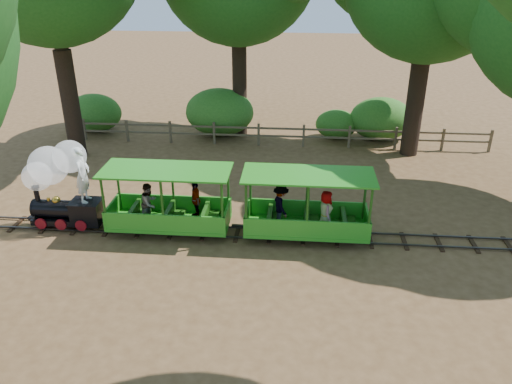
# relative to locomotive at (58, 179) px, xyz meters

# --- Properties ---
(ground) EXTENTS (90.00, 90.00, 0.00)m
(ground) POSITION_rel_locomotive_xyz_m (6.41, -0.07, -1.62)
(ground) COLOR brown
(ground) RESTS_ON ground
(track) EXTENTS (22.00, 1.00, 0.10)m
(track) POSITION_rel_locomotive_xyz_m (6.41, -0.07, -1.56)
(track) COLOR #3F3D3A
(track) RESTS_ON ground
(locomotive) EXTENTS (2.49, 1.17, 2.86)m
(locomotive) POSITION_rel_locomotive_xyz_m (0.00, 0.00, 0.00)
(locomotive) COLOR black
(locomotive) RESTS_ON ground
(carriage_front) EXTENTS (3.78, 1.55, 1.97)m
(carriage_front) POSITION_rel_locomotive_xyz_m (3.34, -0.07, -0.80)
(carriage_front) COLOR green
(carriage_front) RESTS_ON track
(carriage_rear) EXTENTS (3.78, 1.55, 1.97)m
(carriage_rear) POSITION_rel_locomotive_xyz_m (7.41, -0.08, -0.79)
(carriage_rear) COLOR green
(carriage_rear) RESTS_ON track
(fence) EXTENTS (18.10, 0.10, 1.00)m
(fence) POSITION_rel_locomotive_xyz_m (6.41, 7.93, -1.04)
(fence) COLOR brown
(fence) RESTS_ON ground
(shrub_west) EXTENTS (2.62, 2.02, 1.82)m
(shrub_west) POSITION_rel_locomotive_xyz_m (-2.59, 9.23, -0.71)
(shrub_west) COLOR #2D6B1E
(shrub_west) RESTS_ON ground
(shrub_mid_w) EXTENTS (3.19, 2.45, 2.21)m
(shrub_mid_w) POSITION_rel_locomotive_xyz_m (3.47, 9.23, -0.52)
(shrub_mid_w) COLOR #2D6B1E
(shrub_mid_w) RESTS_ON ground
(shrub_mid_e) EXTENTS (1.92, 1.48, 1.33)m
(shrub_mid_e) POSITION_rel_locomotive_xyz_m (8.91, 9.23, -0.96)
(shrub_mid_e) COLOR #2D6B1E
(shrub_mid_e) RESTS_ON ground
(shrub_east) EXTENTS (2.82, 2.17, 1.95)m
(shrub_east) POSITION_rel_locomotive_xyz_m (10.90, 9.23, -0.65)
(shrub_east) COLOR #2D6B1E
(shrub_east) RESTS_ON ground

